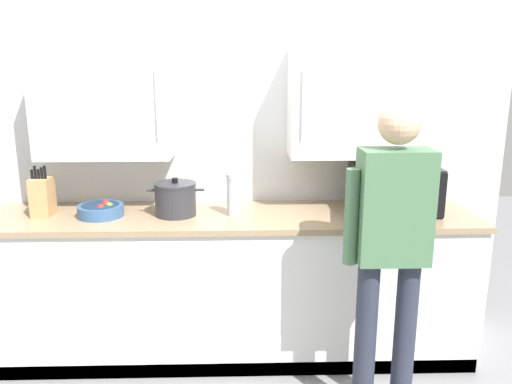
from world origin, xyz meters
TOP-DOWN VIEW (x-y plane):
  - back_wall_tiled at (-0.00, 0.98)m, footprint 3.63×0.44m
  - counter_unit at (0.00, 0.67)m, footprint 2.98×0.65m
  - microwave_oven at (0.98, 0.71)m, footprint 0.57×0.74m
  - fruit_bowl at (-0.78, 0.65)m, footprint 0.27×0.27m
  - stock_pot at (-0.33, 0.67)m, footprint 0.35×0.25m
  - thermos_flask at (0.02, 0.65)m, footprint 0.09×0.09m
  - knife_block at (-1.13, 0.68)m, footprint 0.11×0.15m
  - person_figure at (0.79, 0.01)m, footprint 0.48×0.52m

SIDE VIEW (x-z plane):
  - counter_unit at x=0.00m, z-range 0.00..0.92m
  - fruit_bowl at x=-0.78m, z-range 0.92..1.01m
  - person_figure at x=0.79m, z-range 0.16..1.81m
  - stock_pot at x=-0.33m, z-range 0.91..1.14m
  - knife_block at x=-1.13m, z-range 0.89..1.20m
  - thermos_flask at x=0.02m, z-range 0.92..1.18m
  - microwave_oven at x=0.98m, z-range 0.92..1.21m
  - back_wall_tiled at x=0.00m, z-range 0.06..2.79m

